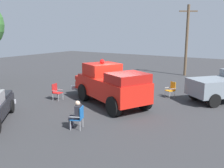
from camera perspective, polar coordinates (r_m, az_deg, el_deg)
name	(u,v)px	position (r m, az deg, el deg)	size (l,w,h in m)	color
ground_plane	(114,106)	(14.53, 0.41, -5.12)	(60.00, 60.00, 0.00)	#333335
vintage_fire_truck	(110,84)	(14.75, -0.48, -0.06)	(4.55, 6.30, 2.59)	black
lawn_chair_near_truck	(79,116)	(11.24, -7.47, -7.23)	(0.65, 0.65, 1.02)	#B7BABF
lawn_chair_by_car	(171,88)	(16.84, 13.32, -0.98)	(0.68, 0.67, 1.02)	#B7BABF
lawn_chair_spare	(56,91)	(16.17, -12.55, -1.48)	(0.56, 0.55, 1.02)	#B7BABF
spectator_seated	(76,114)	(11.24, -8.14, -6.66)	(0.55, 0.63, 1.29)	#383842
spectator_standing	(89,78)	(17.90, -5.31, 1.27)	(0.64, 0.28, 1.68)	#2D334C
utility_pole	(187,39)	(25.32, 16.59, 9.66)	(1.01, 1.50, 6.67)	brown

